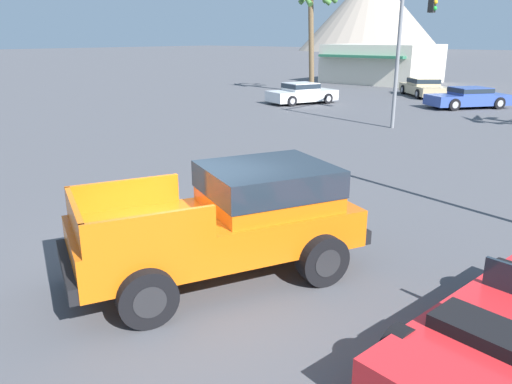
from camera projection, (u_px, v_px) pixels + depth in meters
ground_plane at (184, 274)px, 8.50m from camera, size 320.00×320.00×0.00m
orange_pickup_truck at (234, 215)px, 8.29m from camera, size 3.75×5.21×1.82m
parked_car_tan at (423, 87)px, 33.65m from camera, size 4.45×4.57×1.20m
parked_car_white at (302, 93)px, 29.99m from camera, size 3.19×4.51×1.22m
parked_car_blue at (468, 97)px, 28.06m from camera, size 4.14×4.69×1.15m
traffic_light_main at (414, 27)px, 21.80m from camera, size 0.38×3.71×6.12m
palm_tree_tall at (314, 12)px, 34.07m from camera, size 2.72×2.98×7.27m
storefront_building at (382, 63)px, 43.45m from camera, size 8.40×8.12×3.23m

